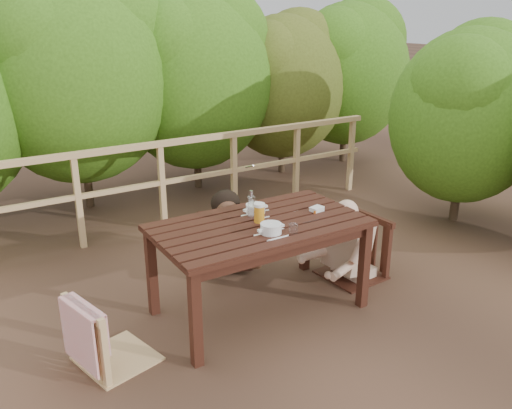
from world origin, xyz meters
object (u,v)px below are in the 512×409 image
diner_right (358,212)px  tumbler (293,229)px  butter_tub (317,210)px  table (259,268)px  chair_far (224,220)px  chair_left (111,298)px  soup_far (255,209)px  beer_glass (259,214)px  soup_near (271,229)px  bread_roll (271,227)px  bottle (251,205)px  woman (223,205)px  chair_right (354,223)px

diner_right → tumbler: 1.04m
butter_tub → table: bearing=164.4°
chair_far → butter_tub: (0.37, -0.92, 0.32)m
chair_left → diner_right: bearing=-101.7°
soup_far → beer_glass: bearing=-113.3°
diner_right → chair_far: bearing=43.7°
soup_near → beer_glass: size_ratio=1.61×
chair_far → diner_right: diner_right is taller
table → soup_near: bearing=-99.9°
table → soup_near: (-0.04, -0.22, 0.42)m
diner_right → bread_roll: (-1.07, -0.23, 0.16)m
beer_glass → bottle: bottle is taller
woman → beer_glass: 0.95m
woman → diner_right: 1.25m
soup_near → bread_roll: 0.06m
table → bread_roll: bread_roll is taller
woman → butter_tub: size_ratio=10.75×
butter_tub → woman: bearing=99.1°
chair_left → chair_right: bearing=-101.6°
woman → diner_right: diner_right is taller
woman → diner_right: (0.90, -0.86, 0.03)m
woman → bread_roll: woman is taller
bread_roll → butter_tub: bearing=14.5°
beer_glass → bottle: 0.11m
chair_left → tumbler: (1.31, -0.25, 0.30)m
chair_far → bread_roll: (-0.17, -1.06, 0.34)m
table → bottle: size_ratio=6.66×
table → beer_glass: (0.00, 0.01, 0.46)m
table → chair_left: 1.21m
table → beer_glass: 0.46m
woman → tumbler: 1.23m
chair_left → bread_roll: (1.20, -0.12, 0.30)m
chair_far → soup_near: chair_far is taller
woman → bread_roll: 1.11m
bread_roll → beer_glass: beer_glass is taller
chair_right → soup_near: chair_right is taller
table → soup_far: (0.08, 0.19, 0.42)m
soup_far → beer_glass: 0.20m
butter_tub → chair_right: bearing=-2.6°
chair_far → soup_far: chair_far is taller
woman → bread_roll: (-0.17, -1.08, 0.19)m
chair_right → soup_far: (-0.95, 0.14, 0.27)m
chair_right → beer_glass: 1.08m
tumbler → bread_roll: bearing=131.0°
chair_left → chair_far: size_ratio=1.09×
chair_right → soup_far: bearing=-101.6°
soup_far → butter_tub: 0.50m
woman → butter_tub: (0.37, -0.94, 0.18)m
beer_glass → butter_tub: (0.53, -0.04, -0.06)m
table → bread_roll: (-0.01, -0.17, 0.41)m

